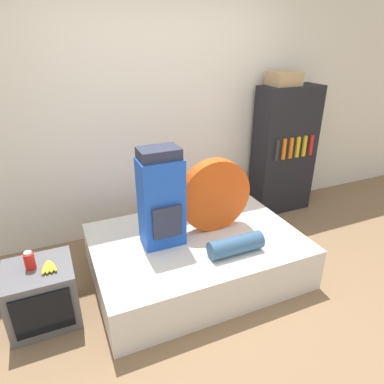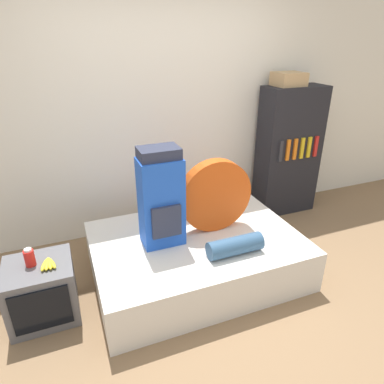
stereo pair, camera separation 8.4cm
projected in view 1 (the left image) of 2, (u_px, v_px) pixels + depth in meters
ground_plane at (227, 314)px, 2.74m from camera, size 16.00×16.00×0.00m
wall_back at (157, 112)px, 3.54m from camera, size 8.00×0.05×2.60m
bed at (196, 255)px, 3.13m from camera, size 1.81×1.28×0.39m
backpack at (161, 199)px, 2.81m from camera, size 0.35×0.28×0.85m
tent_bag at (214, 195)px, 3.05m from camera, size 0.67×0.11×0.67m
sleeping_roll at (236, 245)px, 2.80m from camera, size 0.47×0.15×0.15m
television at (42, 294)px, 2.60m from camera, size 0.50×0.47×0.47m
canister at (30, 261)px, 2.48m from camera, size 0.07×0.07×0.14m
banana_bunch at (49, 267)px, 2.50m from camera, size 0.13×0.17×0.04m
bookshelf at (284, 151)px, 4.10m from camera, size 0.73×0.35×1.52m
cardboard_box at (284, 79)px, 3.74m from camera, size 0.32×0.28×0.14m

